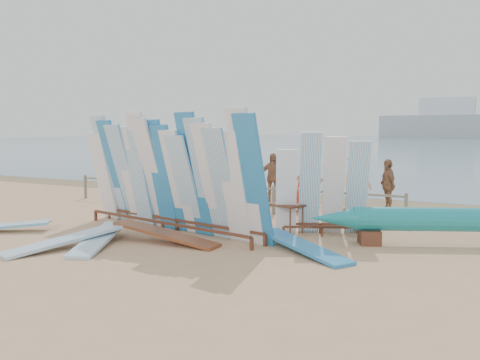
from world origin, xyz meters
The scene contains 27 objects.
ground centered at (0.00, 0.00, 0.00)m, with size 160.00×160.00×0.00m, color tan.
ocean centered at (0.00, 128.00, 0.00)m, with size 320.00×240.00×0.02m, color slate.
wet_sand_strip centered at (0.00, 7.20, 0.00)m, with size 40.00×2.60×0.01m, color olive.
distant_ship centered at (-12.00, 180.00, 5.31)m, with size 45.00×8.00×14.00m.
fence centered at (0.00, 3.00, 0.63)m, with size 12.08×0.08×0.90m.
main_surfboard_rack centered at (0.77, -0.80, 1.40)m, with size 6.23×2.00×3.13m.
side_surfboard_rack centered at (4.37, 0.70, 1.17)m, with size 2.35×1.57×2.59m.
outrigger_canoe centered at (7.21, 0.92, 0.56)m, with size 5.78×3.01×0.87m.
vendor_table centered at (3.46, 0.52, 0.40)m, with size 1.07×0.92×1.21m.
flat_board_a centered at (0.23, -2.81, 0.00)m, with size 0.56×2.70×0.07m, color #8DC0E2.
flat_board_d centered at (4.64, -1.32, 0.00)m, with size 0.56×2.70×0.07m, color #257CBD.
flat_board_b centered at (-0.21, -3.43, 0.00)m, with size 0.56×2.70×0.07m, color #8DC0E2.
flat_board_c centered at (1.48, -1.93, 0.00)m, with size 0.56×2.70×0.07m, color brown.
beach_chair_left centered at (0.74, 4.09, 0.23)m, with size 0.51×0.53×0.78m.
beach_chair_right centered at (1.98, 3.76, 0.26)m, with size 0.66×0.68×0.87m.
stroller centered at (2.47, 4.05, 0.40)m, with size 0.55×0.76×1.00m.
beachgoer_2 centered at (-1.06, 4.67, 0.78)m, with size 0.76×0.36×1.56m, color beige.
beachgoer_8 centered at (4.10, 4.66, 0.87)m, with size 0.84×0.40×1.73m, color beige.
beachgoer_9 centered at (3.74, 6.21, 0.94)m, with size 1.21×0.50×1.87m, color tan.
beachgoer_5 centered at (2.09, 5.58, 0.77)m, with size 1.42×0.46×1.53m, color beige.
beachgoer_11 centered at (-5.92, 6.55, 0.87)m, with size 1.62×0.52×1.75m, color beige.
beachgoer_1 centered at (-4.54, 6.06, 0.84)m, with size 0.61×0.34×1.68m, color #8C6042.
beachgoer_3 centered at (-2.83, 5.36, 0.82)m, with size 1.06×0.44×1.64m, color tan.
beachgoer_4 centered at (0.72, 5.70, 0.90)m, with size 1.05×0.45×1.79m, color #8C6042.
beachgoer_10 centered at (4.99, 5.36, 0.85)m, with size 0.99×0.43×1.70m, color #8C6042.
beachgoer_0 centered at (-4.33, 5.03, 0.84)m, with size 0.82×0.39×1.68m, color tan.
beachgoer_extra_1 centered at (-5.33, 5.98, 0.87)m, with size 1.02×0.44×1.74m, color #8C6042.
Camera 1 is at (8.50, -11.39, 2.62)m, focal length 38.00 mm.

